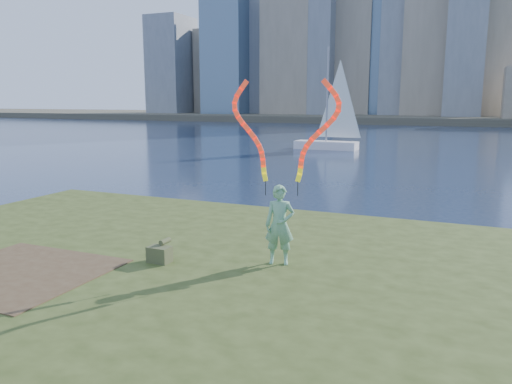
% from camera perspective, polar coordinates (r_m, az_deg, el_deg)
% --- Properties ---
extents(ground, '(320.00, 320.00, 0.00)m').
position_cam_1_polar(ground, '(12.10, -6.45, -9.42)').
color(ground, '#1B2944').
rests_on(ground, ground).
extents(grassy_knoll, '(20.00, 18.00, 0.80)m').
position_cam_1_polar(grassy_knoll, '(10.18, -12.99, -11.51)').
color(grassy_knoll, '#344217').
rests_on(grassy_knoll, ground).
extents(dirt_patch, '(3.20, 3.00, 0.02)m').
position_cam_1_polar(dirt_patch, '(10.83, -25.55, -8.29)').
color(dirt_patch, '#47331E').
rests_on(dirt_patch, grassy_knoll).
extents(far_shore, '(320.00, 40.00, 1.20)m').
position_cam_1_polar(far_shore, '(105.08, 20.22, 7.93)').
color(far_shore, '#4C4738').
rests_on(far_shore, ground).
extents(woman_with_ribbons, '(1.99, 0.66, 4.01)m').
position_cam_1_polar(woman_with_ribbons, '(10.01, 2.80, -0.44)').
color(woman_with_ribbons, '#147234').
rests_on(woman_with_ribbons, grassy_knoll).
extents(canvas_bag, '(0.47, 0.54, 0.44)m').
position_cam_1_polar(canvas_bag, '(10.56, -10.93, -6.91)').
color(canvas_bag, '#434A2A').
rests_on(canvas_bag, grassy_knoll).
extents(sailboat, '(5.58, 1.86, 8.43)m').
position_cam_1_polar(sailboat, '(42.43, 8.42, 6.78)').
color(sailboat, white).
rests_on(sailboat, ground).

